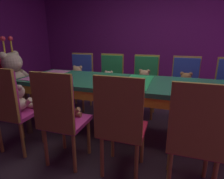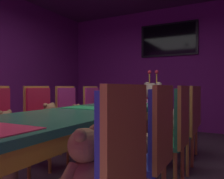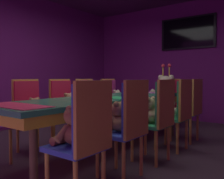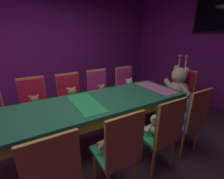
# 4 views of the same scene
# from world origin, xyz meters

# --- Properties ---
(ground_plane) EXTENTS (7.90, 7.90, 0.00)m
(ground_plane) POSITION_xyz_m (0.00, 0.00, 0.00)
(ground_plane) COLOR #3F2D38
(wall_back) EXTENTS (5.20, 0.12, 2.80)m
(wall_back) POSITION_xyz_m (0.00, 3.20, 1.40)
(wall_back) COLOR #721E72
(wall_back) RESTS_ON ground_plane
(banquet_table) EXTENTS (0.90, 3.11, 0.75)m
(banquet_table) POSITION_xyz_m (0.00, 0.00, 0.66)
(banquet_table) COLOR #26724C
(banquet_table) RESTS_ON ground_plane
(teddy_left_1) EXTENTS (0.23, 0.30, 0.28)m
(teddy_left_1) POSITION_xyz_m (-0.69, -0.60, 0.58)
(teddy_left_1) COLOR #9E7247
(teddy_left_1) RESTS_ON chair_left_1
(chair_left_2) EXTENTS (0.42, 0.41, 0.98)m
(chair_left_2) POSITION_xyz_m (-0.80, -0.01, 0.60)
(chair_left_2) COLOR red
(chair_left_2) RESTS_ON ground_plane
(teddy_left_2) EXTENTS (0.26, 0.34, 0.32)m
(teddy_left_2) POSITION_xyz_m (-0.66, -0.01, 0.60)
(teddy_left_2) COLOR #9E7247
(teddy_left_2) RESTS_ON chair_left_2
(chair_left_3) EXTENTS (0.42, 0.41, 0.98)m
(chair_left_3) POSITION_xyz_m (-0.83, 0.58, 0.60)
(chair_left_3) COLOR #CC338C
(chair_left_3) RESTS_ON ground_plane
(teddy_left_3) EXTENTS (0.22, 0.28, 0.27)m
(teddy_left_3) POSITION_xyz_m (-0.69, 0.58, 0.57)
(teddy_left_3) COLOR #9E7247
(teddy_left_3) RESTS_ON chair_left_3
(chair_left_4) EXTENTS (0.42, 0.41, 0.98)m
(chair_left_4) POSITION_xyz_m (-0.80, 1.22, 0.60)
(chair_left_4) COLOR #CC338C
(chair_left_4) RESTS_ON ground_plane
(teddy_left_4) EXTENTS (0.26, 0.33, 0.31)m
(teddy_left_4) POSITION_xyz_m (-0.66, 1.22, 0.59)
(teddy_left_4) COLOR beige
(teddy_left_4) RESTS_ON chair_left_4
(chair_right_0) EXTENTS (0.42, 0.41, 0.98)m
(chair_right_0) POSITION_xyz_m (0.83, -1.23, 0.60)
(chair_right_0) COLOR #2D47B2
(chair_right_0) RESTS_ON ground_plane
(teddy_right_0) EXTENTS (0.27, 0.35, 0.33)m
(teddy_right_0) POSITION_xyz_m (0.68, -1.23, 0.60)
(teddy_right_0) COLOR olive
(teddy_right_0) RESTS_ON chair_right_0
(chair_right_1) EXTENTS (0.42, 0.41, 0.98)m
(chair_right_1) POSITION_xyz_m (0.82, -0.60, 0.60)
(chair_right_1) COLOR #2D47B2
(chair_right_1) RESTS_ON ground_plane
(teddy_right_1) EXTENTS (0.26, 0.33, 0.31)m
(teddy_right_1) POSITION_xyz_m (0.67, -0.60, 0.59)
(teddy_right_1) COLOR olive
(teddy_right_1) RESTS_ON chair_right_1
(chair_right_2) EXTENTS (0.42, 0.41, 0.98)m
(chair_right_2) POSITION_xyz_m (0.84, 0.02, 0.60)
(chair_right_2) COLOR #268C4C
(chair_right_2) RESTS_ON ground_plane
(teddy_right_2) EXTENTS (0.26, 0.34, 0.32)m
(teddy_right_2) POSITION_xyz_m (0.69, 0.02, 0.59)
(teddy_right_2) COLOR tan
(teddy_right_2) RESTS_ON chair_right_2
(chair_right_3) EXTENTS (0.42, 0.41, 0.98)m
(chair_right_3) POSITION_xyz_m (0.84, 0.62, 0.60)
(chair_right_3) COLOR #268C4C
(chair_right_3) RESTS_ON ground_plane
(teddy_right_3) EXTENTS (0.21, 0.28, 0.26)m
(teddy_right_3) POSITION_xyz_m (0.69, 0.62, 0.57)
(teddy_right_3) COLOR beige
(teddy_right_3) RESTS_ON chair_right_3
(chair_right_4) EXTENTS (0.42, 0.41, 0.98)m
(chair_right_4) POSITION_xyz_m (0.80, 1.19, 0.60)
(chair_right_4) COLOR #2D47B2
(chair_right_4) RESTS_ON ground_plane
(teddy_right_4) EXTENTS (0.27, 0.34, 0.33)m
(teddy_right_4) POSITION_xyz_m (0.66, 1.19, 0.60)
(teddy_right_4) COLOR tan
(teddy_right_4) RESTS_ON chair_right_4
(throne_chair) EXTENTS (0.41, 0.42, 0.98)m
(throne_chair) POSITION_xyz_m (0.00, 2.10, 0.60)
(throne_chair) COLOR red
(throne_chair) RESTS_ON ground_plane
(king_teddy_bear) EXTENTS (0.64, 0.50, 0.82)m
(king_teddy_bear) POSITION_xyz_m (0.00, 1.93, 0.72)
(king_teddy_bear) COLOR beige
(king_teddy_bear) RESTS_ON throne_chair
(wall_tv) EXTENTS (1.28, 0.06, 0.75)m
(wall_tv) POSITION_xyz_m (0.00, 3.11, 2.05)
(wall_tv) COLOR black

